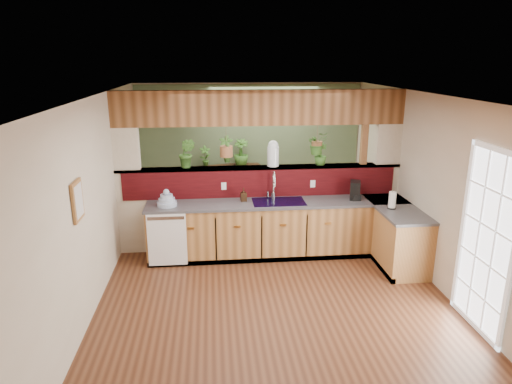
{
  "coord_description": "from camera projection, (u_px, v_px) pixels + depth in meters",
  "views": [
    {
      "loc": [
        -0.77,
        -5.79,
        3.07
      ],
      "look_at": [
        -0.14,
        0.7,
        1.15
      ],
      "focal_mm": 32.0,
      "sensor_mm": 36.0,
      "label": 1
    }
  ],
  "objects": [
    {
      "name": "dishwasher",
      "position": [
        167.0,
        240.0,
        6.83
      ],
      "size": [
        0.58,
        0.03,
        0.82
      ],
      "color": "white",
      "rests_on": "ground"
    },
    {
      "name": "sage_backwall",
      "position": [
        249.0,
        147.0,
        9.42
      ],
      "size": [
        4.55,
        0.02,
        2.55
      ],
      "primitive_type": "cube",
      "color": "#4F6243",
      "rests_on": "ground"
    },
    {
      "name": "shelving_console",
      "position": [
        226.0,
        188.0,
        9.38
      ],
      "size": [
        1.46,
        0.71,
        0.94
      ],
      "primitive_type": "cube",
      "rotation": [
        0.0,
        0.0,
        0.25
      ],
      "color": "black",
      "rests_on": "ground"
    },
    {
      "name": "hanging_plant_b",
      "position": [
        317.0,
        134.0,
        7.3
      ],
      "size": [
        0.4,
        0.37,
        0.48
      ],
      "color": "brown",
      "rests_on": "header_beam"
    },
    {
      "name": "ledge_plant_left",
      "position": [
        187.0,
        153.0,
        7.19
      ],
      "size": [
        0.31,
        0.28,
        0.47
      ],
      "primitive_type": "imported",
      "rotation": [
        0.0,
        0.0,
        -0.29
      ],
      "color": "#2F591F",
      "rests_on": "pass_through_ledge"
    },
    {
      "name": "soap_dispenser",
      "position": [
        244.0,
        195.0,
        7.17
      ],
      "size": [
        0.1,
        0.1,
        0.21
      ],
      "primitive_type": "imported",
      "rotation": [
        0.0,
        0.0,
        0.08
      ],
      "color": "#362213",
      "rests_on": "countertop"
    },
    {
      "name": "floor_plant",
      "position": [
        306.0,
        208.0,
        8.51
      ],
      "size": [
        0.83,
        0.78,
        0.74
      ],
      "primitive_type": "imported",
      "rotation": [
        0.0,
        0.0,
        -0.36
      ],
      "color": "#2F591F",
      "rests_on": "ground"
    },
    {
      "name": "framed_print",
      "position": [
        78.0,
        201.0,
        5.05
      ],
      "size": [
        0.04,
        0.35,
        0.45
      ],
      "color": "olive",
      "rests_on": "wall_left"
    },
    {
      "name": "pass_through_partition",
      "position": [
        262.0,
        178.0,
        7.42
      ],
      "size": [
        4.6,
        0.21,
        2.6
      ],
      "color": "beige",
      "rests_on": "ground"
    },
    {
      "name": "wall_back",
      "position": [
        249.0,
        147.0,
        9.44
      ],
      "size": [
        4.6,
        0.02,
        2.6
      ],
      "primitive_type": "cube",
      "color": "beige",
      "rests_on": "ground"
    },
    {
      "name": "wall_front",
      "position": [
        346.0,
        362.0,
        2.76
      ],
      "size": [
        4.6,
        0.02,
        2.6
      ],
      "primitive_type": "cube",
      "color": "beige",
      "rests_on": "ground"
    },
    {
      "name": "pass_through_ledge",
      "position": [
        260.0,
        167.0,
        7.37
      ],
      "size": [
        4.6,
        0.21,
        0.04
      ],
      "primitive_type": "cube",
      "color": "brown",
      "rests_on": "ground"
    },
    {
      "name": "dish_stack",
      "position": [
        167.0,
        201.0,
        6.94
      ],
      "size": [
        0.3,
        0.3,
        0.27
      ],
      "color": "#9FAECD",
      "rests_on": "countertop"
    },
    {
      "name": "shelf_plant_b",
      "position": [
        241.0,
        152.0,
        9.2
      ],
      "size": [
        0.35,
        0.35,
        0.54
      ],
      "primitive_type": "imported",
      "rotation": [
        0.0,
        0.0,
        -0.19
      ],
      "color": "#2F591F",
      "rests_on": "shelving_console"
    },
    {
      "name": "ceiling",
      "position": [
        272.0,
        97.0,
        5.73
      ],
      "size": [
        4.6,
        7.0,
        0.01
      ],
      "primitive_type": "cube",
      "color": "brown",
      "rests_on": "ground"
    },
    {
      "name": "countertop",
      "position": [
        316.0,
        230.0,
        7.25
      ],
      "size": [
        4.14,
        1.52,
        0.9
      ],
      "color": "olive",
      "rests_on": "ground"
    },
    {
      "name": "ground",
      "position": [
        270.0,
        283.0,
        6.47
      ],
      "size": [
        4.6,
        7.0,
        0.01
      ],
      "primitive_type": "cube",
      "color": "#4F2A18",
      "rests_on": "ground"
    },
    {
      "name": "navy_sink",
      "position": [
        279.0,
        206.0,
        7.19
      ],
      "size": [
        0.82,
        0.5,
        0.18
      ],
      "color": "black",
      "rests_on": "countertop"
    },
    {
      "name": "glass_jar",
      "position": [
        273.0,
        153.0,
        7.32
      ],
      "size": [
        0.19,
        0.19,
        0.42
      ],
      "color": "silver",
      "rests_on": "pass_through_ledge"
    },
    {
      "name": "wall_right",
      "position": [
        436.0,
        191.0,
        6.31
      ],
      "size": [
        0.02,
        7.0,
        2.6
      ],
      "primitive_type": "cube",
      "color": "beige",
      "rests_on": "ground"
    },
    {
      "name": "shelf_plant_a",
      "position": [
        205.0,
        156.0,
        9.15
      ],
      "size": [
        0.25,
        0.19,
        0.42
      ],
      "primitive_type": "imported",
      "rotation": [
        0.0,
        0.0,
        0.22
      ],
      "color": "#2F591F",
      "rests_on": "shelving_console"
    },
    {
      "name": "hanging_plant_a",
      "position": [
        226.0,
        140.0,
        7.19
      ],
      "size": [
        0.25,
        0.2,
        0.56
      ],
      "color": "brown",
      "rests_on": "header_beam"
    },
    {
      "name": "ledge_plant_right",
      "position": [
        320.0,
        154.0,
        7.4
      ],
      "size": [
        0.26,
        0.26,
        0.36
      ],
      "primitive_type": "imported",
      "rotation": [
        0.0,
        0.0,
        -0.36
      ],
      "color": "#2F591F",
      "rests_on": "pass_through_ledge"
    },
    {
      "name": "paper_towel",
      "position": [
        392.0,
        200.0,
        6.81
      ],
      "size": [
        0.13,
        0.13,
        0.28
      ],
      "color": "black",
      "rests_on": "countertop"
    },
    {
      "name": "french_door",
      "position": [
        485.0,
        244.0,
        5.14
      ],
      "size": [
        0.06,
        1.02,
        2.16
      ],
      "primitive_type": "cube",
      "color": "white",
      "rests_on": "ground"
    },
    {
      "name": "header_beam",
      "position": [
        261.0,
        108.0,
        7.1
      ],
      "size": [
        4.6,
        0.15,
        0.55
      ],
      "primitive_type": "cube",
      "color": "brown",
      "rests_on": "ground"
    },
    {
      "name": "wall_left",
      "position": [
        95.0,
        201.0,
        5.88
      ],
      "size": [
        0.02,
        7.0,
        2.6
      ],
      "primitive_type": "cube",
      "color": "beige",
      "rests_on": "ground"
    },
    {
      "name": "coffee_maker",
      "position": [
        355.0,
        191.0,
        7.27
      ],
      "size": [
        0.15,
        0.26,
        0.29
      ],
      "rotation": [
        0.0,
        0.0,
        -0.29
      ],
      "color": "black",
      "rests_on": "countertop"
    },
    {
      "name": "faucet",
      "position": [
        273.0,
        184.0,
        7.24
      ],
      "size": [
        0.2,
        0.2,
        0.46
      ],
      "color": "#B7B7B2",
      "rests_on": "countertop"
    }
  ]
}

